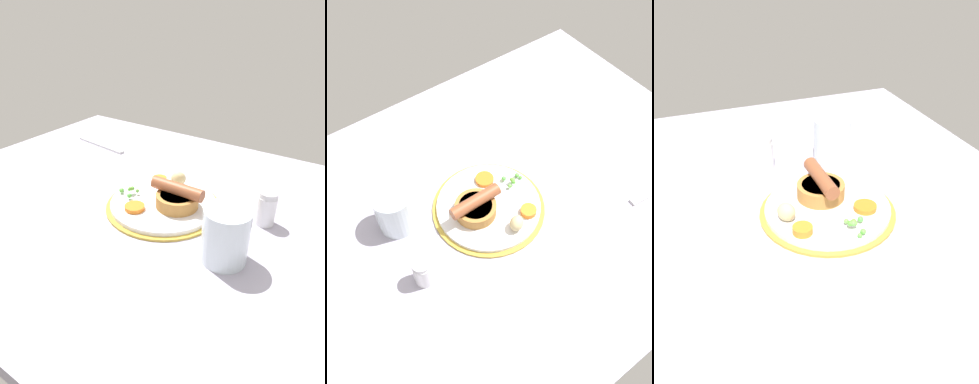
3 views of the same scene
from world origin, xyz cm
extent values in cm
cube|color=#9E99AD|center=(0.00, 0.00, 1.50)|extent=(110.00, 80.00, 3.00)
cylinder|color=#B79333|center=(-1.20, -0.36, 3.25)|extent=(23.64, 23.64, 0.50)
cylinder|color=silver|center=(-1.20, -0.36, 3.70)|extent=(21.75, 21.75, 1.40)
cylinder|color=#AD7538|center=(-4.45, 0.25, 5.73)|extent=(8.50, 8.50, 2.67)
cylinder|color=#33190C|center=(-4.45, 0.25, 6.92)|extent=(6.80, 6.80, 0.30)
cylinder|color=brown|center=(-4.45, 0.25, 8.33)|extent=(10.99, 2.52, 2.52)
sphere|color=#65B646|center=(4.93, 0.74, 5.31)|extent=(0.81, 0.81, 0.81)
sphere|color=#57B643|center=(6.25, 1.37, 5.69)|extent=(0.77, 0.77, 0.77)
sphere|color=#53AC38|center=(6.09, 0.91, 5.62)|extent=(0.90, 0.90, 0.90)
sphere|color=#64B94B|center=(6.36, 1.31, 5.70)|extent=(0.88, 0.88, 0.88)
sphere|color=#66B043|center=(6.41, 1.67, 5.60)|extent=(0.70, 0.70, 0.70)
sphere|color=#60AB48|center=(5.99, 1.07, 5.63)|extent=(0.80, 0.80, 0.80)
sphere|color=#53B947|center=(5.15, 3.17, 5.21)|extent=(1.00, 1.00, 1.00)
sphere|color=#5EA336|center=(6.07, 1.51, 5.83)|extent=(0.91, 0.91, 0.91)
sphere|color=#54AC40|center=(6.07, 1.49, 5.75)|extent=(0.75, 0.75, 0.75)
sphere|color=#5CB542|center=(8.09, 2.24, 5.10)|extent=(0.95, 0.95, 0.95)
sphere|color=#5BAD42|center=(8.48, 1.50, 4.79)|extent=(0.79, 0.79, 0.79)
ellipsoid|color=#CCB77F|center=(-0.49, -7.77, 6.00)|extent=(4.21, 4.04, 3.21)
cylinder|color=orange|center=(4.20, -6.44, 5.01)|extent=(3.97, 3.97, 1.23)
cylinder|color=orange|center=(1.85, 5.67, 4.83)|extent=(5.22, 5.22, 0.86)
cube|color=silver|center=(32.98, -18.06, 3.30)|extent=(18.06, 3.73, 0.60)
cylinder|color=silver|center=(-18.35, 7.93, 7.75)|extent=(7.63, 7.63, 9.50)
cylinder|color=silver|center=(-20.43, -5.99, 5.89)|extent=(3.61, 3.61, 5.79)
cylinder|color=silver|center=(-20.43, -5.99, 9.29)|extent=(3.43, 3.43, 1.00)
camera|label=1|loc=(-34.53, 49.94, 40.49)|focal=32.00mm
camera|label=2|loc=(-31.04, -40.97, 77.66)|focal=40.00mm
camera|label=3|loc=(54.78, -23.31, 46.54)|focal=40.00mm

